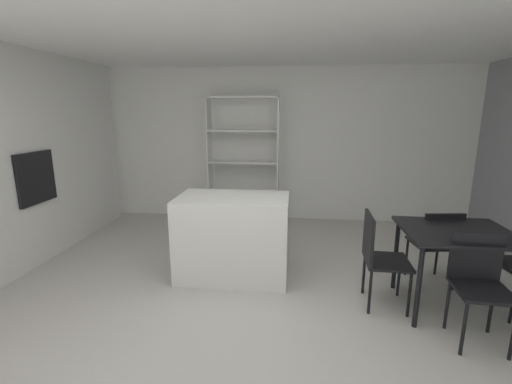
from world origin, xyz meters
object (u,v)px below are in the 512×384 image
(open_bookshelf, at_px, (243,162))
(kitchen_island, at_px, (233,237))
(dining_chair_far, at_px, (437,241))
(built_in_oven, at_px, (36,178))
(dining_chair_island_side, at_px, (378,252))
(dining_chair_near, at_px, (479,278))
(dining_table, at_px, (456,240))

(open_bookshelf, bearing_deg, kitchen_island, -85.16)
(kitchen_island, distance_m, dining_chair_far, 2.19)
(kitchen_island, xyz_separation_m, dining_chair_far, (2.19, -0.03, 0.05))
(built_in_oven, relative_size, dining_chair_island_side, 0.68)
(built_in_oven, bearing_deg, dining_chair_island_side, -8.24)
(dining_chair_far, distance_m, dining_chair_near, 0.89)
(open_bookshelf, bearing_deg, dining_chair_near, -51.08)
(open_bookshelf, distance_m, dining_chair_island_side, 3.01)
(dining_table, bearing_deg, kitchen_island, 167.79)
(built_in_oven, bearing_deg, dining_chair_far, -1.50)
(open_bookshelf, distance_m, dining_chair_far, 3.15)
(dining_chair_island_side, bearing_deg, built_in_oven, 84.02)
(open_bookshelf, height_order, dining_table, open_bookshelf)
(kitchen_island, distance_m, dining_table, 2.24)
(dining_table, xyz_separation_m, dining_chair_far, (0.01, 0.45, -0.18))
(kitchen_island, distance_m, open_bookshelf, 2.09)
(open_bookshelf, relative_size, dining_chair_far, 2.45)
(dining_table, bearing_deg, dining_chair_far, 88.55)
(dining_table, bearing_deg, built_in_oven, 172.95)
(dining_chair_island_side, bearing_deg, dining_chair_far, -55.66)
(built_in_oven, distance_m, open_bookshelf, 2.93)
(kitchen_island, bearing_deg, built_in_oven, 177.73)
(dining_chair_far, bearing_deg, dining_chair_island_side, 24.71)
(dining_table, bearing_deg, open_bookshelf, 133.56)
(dining_table, distance_m, dining_chair_near, 0.47)
(built_in_oven, relative_size, dining_table, 0.65)
(built_in_oven, height_order, dining_table, built_in_oven)
(dining_table, height_order, dining_chair_far, dining_chair_far)
(built_in_oven, xyz_separation_m, open_bookshelf, (2.23, 1.90, -0.04))
(built_in_oven, distance_m, dining_chair_island_side, 3.96)
(dining_chair_island_side, bearing_deg, kitchen_island, 74.77)
(kitchen_island, bearing_deg, dining_table, -12.21)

